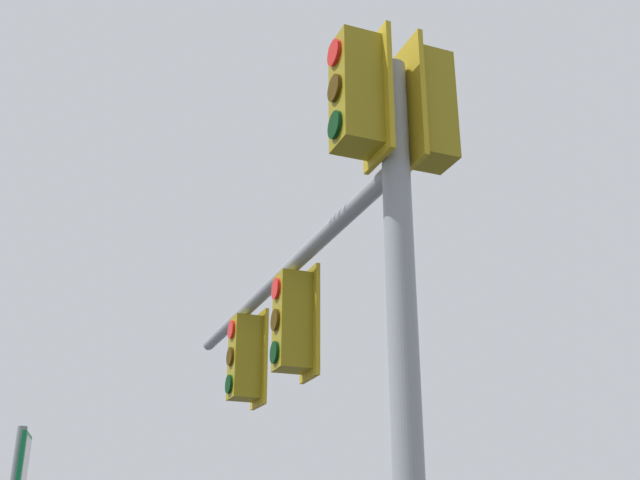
{
  "coord_description": "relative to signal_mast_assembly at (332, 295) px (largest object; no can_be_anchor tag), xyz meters",
  "views": [
    {
      "loc": [
        5.31,
        -2.45,
        2.18
      ],
      "look_at": [
        -0.57,
        -0.58,
        4.67
      ],
      "focal_mm": 43.23,
      "sensor_mm": 36.0,
      "label": 1
    }
  ],
  "objects": [
    {
      "name": "signal_mast_assembly",
      "position": [
        0.0,
        0.0,
        0.0
      ],
      "size": [
        5.62,
        0.97,
        5.74
      ],
      "color": "gray",
      "rests_on": "ground"
    }
  ]
}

